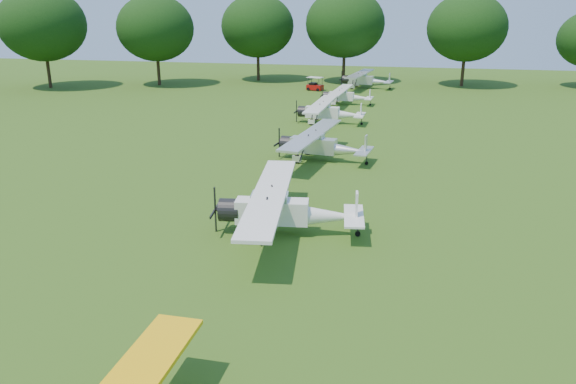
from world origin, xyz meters
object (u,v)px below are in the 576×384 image
aircraft_3 (283,208)px  golf_cart (315,86)px  aircraft_5 (328,111)px  aircraft_6 (345,95)px  aircraft_4 (320,144)px  aircraft_7 (365,79)px

aircraft_3 → golf_cart: bearing=90.7°
aircraft_3 → aircraft_5: (-1.81, 27.18, -0.14)m
aircraft_3 → golf_cart: size_ratio=5.15×
aircraft_3 → aircraft_5: size_ratio=1.12×
golf_cart → aircraft_6: bearing=-45.5°
aircraft_3 → golf_cart: 48.55m
aircraft_5 → aircraft_6: aircraft_5 is taller
aircraft_4 → aircraft_5: size_ratio=1.05×
aircraft_4 → aircraft_5: bearing=103.4°
aircraft_3 → golf_cart: aircraft_3 is taller
aircraft_5 → aircraft_7: bearing=88.5°
golf_cart → aircraft_5: bearing=-60.0°
aircraft_6 → aircraft_4: bearing=-83.8°
aircraft_5 → golf_cart: 21.46m
aircraft_5 → golf_cart: size_ratio=4.59×
aircraft_3 → aircraft_4: (-0.38, 13.83, -0.09)m
aircraft_3 → aircraft_7: 51.41m
aircraft_3 → aircraft_6: aircraft_3 is taller
aircraft_4 → aircraft_5: (-1.43, 13.35, -0.05)m
aircraft_6 → aircraft_7: aircraft_7 is taller
aircraft_5 → aircraft_6: (0.40, 10.91, -0.15)m
aircraft_4 → golf_cart: aircraft_4 is taller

